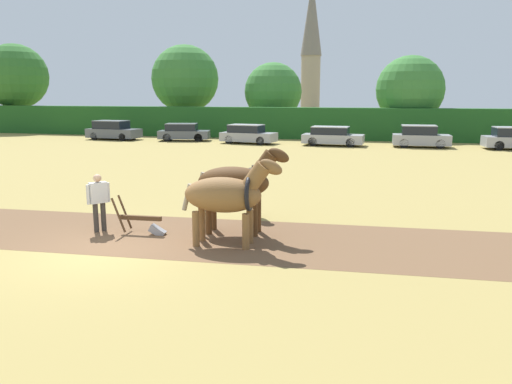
{
  "coord_description": "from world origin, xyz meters",
  "views": [
    {
      "loc": [
        6.52,
        -10.49,
        3.79
      ],
      "look_at": [
        3.17,
        2.77,
        1.1
      ],
      "focal_mm": 35.0,
      "sensor_mm": 36.0,
      "label": 1
    }
  ],
  "objects": [
    {
      "name": "tree_center_left",
      "position": [
        -3.72,
        36.76,
        4.03
      ],
      "size": [
        5.45,
        5.45,
        6.77
      ],
      "color": "brown",
      "rests_on": "ground"
    },
    {
      "name": "tree_left",
      "position": [
        -12.71,
        36.93,
        5.29
      ],
      "size": [
        6.62,
        6.62,
        8.6
      ],
      "color": "brown",
      "rests_on": "ground"
    },
    {
      "name": "plowed_furrow_strip",
      "position": [
        -1.33,
        1.53,
        0.0
      ],
      "size": [
        26.9,
        5.6,
        0.01
      ],
      "primitive_type": "cube",
      "rotation": [
        0.0,
        0.0,
        0.06
      ],
      "color": "brown",
      "rests_on": "ground"
    },
    {
      "name": "parked_car_center",
      "position": [
        2.9,
        27.19,
        0.7
      ],
      "size": [
        4.58,
        2.09,
        1.43
      ],
      "rotation": [
        0.0,
        0.0,
        -0.05
      ],
      "color": "#A8A8B2",
      "rests_on": "ground"
    },
    {
      "name": "draft_horse_lead_left",
      "position": [
        2.82,
        1.2,
        1.31
      ],
      "size": [
        2.65,
        1.06,
        2.32
      ],
      "rotation": [
        0.0,
        0.0,
        0.06
      ],
      "color": "brown",
      "rests_on": "ground"
    },
    {
      "name": "ground_plane",
      "position": [
        0.0,
        0.0,
        0.0
      ],
      "size": [
        240.0,
        240.0,
        0.0
      ],
      "primitive_type": "plane",
      "color": "#998447"
    },
    {
      "name": "plow",
      "position": [
        0.3,
        1.63,
        0.31
      ],
      "size": [
        1.49,
        0.48,
        1.13
      ],
      "rotation": [
        0.0,
        0.0,
        0.06
      ],
      "color": "#4C331E",
      "rests_on": "ground"
    },
    {
      "name": "parked_car_center_left",
      "position": [
        -3.66,
        27.23,
        0.71
      ],
      "size": [
        4.48,
        2.4,
        1.47
      ],
      "rotation": [
        0.0,
        0.0,
        -0.15
      ],
      "color": "#9E9EA8",
      "rests_on": "ground"
    },
    {
      "name": "parked_car_left",
      "position": [
        -9.42,
        28.13,
        0.69
      ],
      "size": [
        4.39,
        2.51,
        1.43
      ],
      "rotation": [
        0.0,
        0.0,
        0.2
      ],
      "color": "#565B66",
      "rests_on": "ground"
    },
    {
      "name": "farmer_beside_team",
      "position": [
        2.75,
        4.31,
        0.94
      ],
      "size": [
        0.41,
        0.64,
        1.63
      ],
      "rotation": [
        0.0,
        0.0,
        0.1
      ],
      "color": "#4C4C4C",
      "rests_on": "ground"
    },
    {
      "name": "draft_horse_lead_right",
      "position": [
        2.75,
        2.35,
        1.42
      ],
      "size": [
        2.68,
        1.03,
        2.47
      ],
      "rotation": [
        0.0,
        0.0,
        0.06
      ],
      "color": "#513319",
      "rests_on": "ground"
    },
    {
      "name": "tree_far_left",
      "position": [
        -30.57,
        34.68,
        5.61
      ],
      "size": [
        6.58,
        6.58,
        8.91
      ],
      "color": "brown",
      "rests_on": "ground"
    },
    {
      "name": "church_spire",
      "position": [
        -4.93,
        70.37,
        11.31
      ],
      "size": [
        3.33,
        3.33,
        21.62
      ],
      "color": "gray",
      "rests_on": "ground"
    },
    {
      "name": "parked_car_center_right",
      "position": [
        9.23,
        27.58,
        0.76
      ],
      "size": [
        4.03,
        1.93,
        1.59
      ],
      "rotation": [
        0.0,
        0.0,
        0.02
      ],
      "color": "#9E9EA8",
      "rests_on": "ground"
    },
    {
      "name": "parked_car_far_left",
      "position": [
        -15.66,
        27.75,
        0.77
      ],
      "size": [
        4.62,
        2.18,
        1.61
      ],
      "rotation": [
        0.0,
        0.0,
        -0.08
      ],
      "color": "#565B66",
      "rests_on": "ground"
    },
    {
      "name": "hedgerow",
      "position": [
        0.0,
        32.43,
        1.34
      ],
      "size": [
        75.86,
        1.59,
        2.67
      ],
      "primitive_type": "cube",
      "color": "#1E511E",
      "rests_on": "ground"
    },
    {
      "name": "tree_center",
      "position": [
        8.67,
        35.04,
        4.18
      ],
      "size": [
        5.76,
        5.76,
        7.06
      ],
      "color": "#4C3823",
      "rests_on": "ground"
    },
    {
      "name": "farmer_at_plow",
      "position": [
        -1.03,
        1.56,
        0.94
      ],
      "size": [
        0.45,
        0.54,
        1.63
      ],
      "rotation": [
        0.0,
        0.0,
        -0.67
      ],
      "color": "#38332D",
      "rests_on": "ground"
    }
  ]
}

